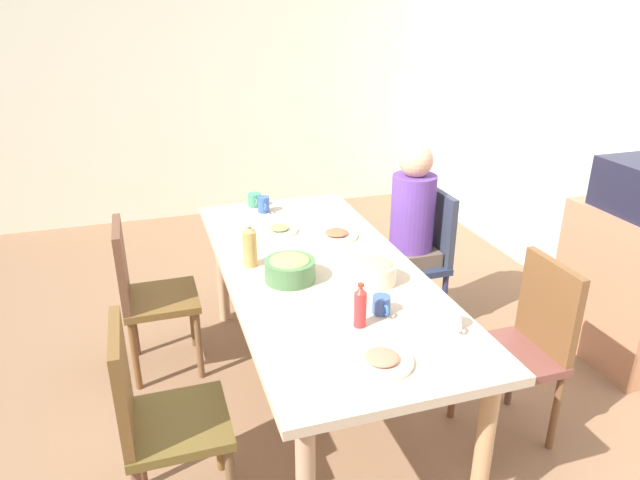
{
  "coord_description": "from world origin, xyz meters",
  "views": [
    {
      "loc": [
        2.44,
        -0.77,
        2.0
      ],
      "look_at": [
        0.0,
        0.0,
        0.91
      ],
      "focal_mm": 32.54,
      "sensor_mm": 36.0,
      "label": 1
    }
  ],
  "objects_px": {
    "chair_2": "(145,290)",
    "plate_1": "(382,360)",
    "chair_0": "(155,413)",
    "bottle_1": "(360,306)",
    "cup_1": "(255,200)",
    "chair_3": "(526,341)",
    "person_1": "(410,223)",
    "cup_2": "(382,305)",
    "dining_table": "(320,282)",
    "bowl_1": "(376,271)",
    "plate_2": "(337,235)",
    "bowl_0": "(290,268)",
    "cup_0": "(264,205)",
    "bottle_0": "(250,246)",
    "plate_0": "(279,230)",
    "chair_1": "(421,252)",
    "cup_3": "(452,320)",
    "side_cabinet": "(626,286)"
  },
  "relations": [
    {
      "from": "plate_1",
      "to": "bottle_0",
      "type": "height_order",
      "value": "bottle_0"
    },
    {
      "from": "plate_2",
      "to": "bowl_1",
      "type": "height_order",
      "value": "bowl_1"
    },
    {
      "from": "bowl_0",
      "to": "cup_0",
      "type": "relative_size",
      "value": 2.2
    },
    {
      "from": "person_1",
      "to": "cup_1",
      "type": "bearing_deg",
      "value": -117.58
    },
    {
      "from": "chair_3",
      "to": "cup_2",
      "type": "distance_m",
      "value": 0.78
    },
    {
      "from": "person_1",
      "to": "cup_2",
      "type": "xyz_separation_m",
      "value": [
        1.02,
        -0.63,
        0.09
      ]
    },
    {
      "from": "chair_2",
      "to": "plate_1",
      "type": "distance_m",
      "value": 1.6
    },
    {
      "from": "chair_0",
      "to": "bottle_1",
      "type": "distance_m",
      "value": 0.9
    },
    {
      "from": "chair_0",
      "to": "plate_2",
      "type": "height_order",
      "value": "chair_0"
    },
    {
      "from": "person_1",
      "to": "cup_0",
      "type": "xyz_separation_m",
      "value": [
        -0.33,
        -0.84,
        0.1
      ]
    },
    {
      "from": "chair_1",
      "to": "cup_1",
      "type": "bearing_deg",
      "value": -115.27
    },
    {
      "from": "chair_1",
      "to": "chair_2",
      "type": "bearing_deg",
      "value": -90.0
    },
    {
      "from": "plate_1",
      "to": "chair_3",
      "type": "bearing_deg",
      "value": 108.7
    },
    {
      "from": "plate_2",
      "to": "cup_3",
      "type": "height_order",
      "value": "cup_3"
    },
    {
      "from": "plate_0",
      "to": "bottle_1",
      "type": "xyz_separation_m",
      "value": [
        1.08,
        0.07,
        0.08
      ]
    },
    {
      "from": "chair_2",
      "to": "bowl_1",
      "type": "height_order",
      "value": "chair_2"
    },
    {
      "from": "chair_0",
      "to": "bowl_1",
      "type": "bearing_deg",
      "value": 106.59
    },
    {
      "from": "bottle_0",
      "to": "person_1",
      "type": "bearing_deg",
      "value": 110.57
    },
    {
      "from": "cup_2",
      "to": "bottle_0",
      "type": "relative_size",
      "value": 0.5
    },
    {
      "from": "bottle_1",
      "to": "cup_3",
      "type": "bearing_deg",
      "value": 69.95
    },
    {
      "from": "cup_0",
      "to": "cup_1",
      "type": "height_order",
      "value": "cup_0"
    },
    {
      "from": "dining_table",
      "to": "cup_0",
      "type": "relative_size",
      "value": 19.68
    },
    {
      "from": "plate_0",
      "to": "plate_2",
      "type": "xyz_separation_m",
      "value": [
        0.17,
        0.28,
        0.0
      ]
    },
    {
      "from": "chair_0",
      "to": "bottle_0",
      "type": "xyz_separation_m",
      "value": [
        -0.67,
        0.52,
        0.36
      ]
    },
    {
      "from": "side_cabinet",
      "to": "person_1",
      "type": "bearing_deg",
      "value": -122.6
    },
    {
      "from": "chair_1",
      "to": "bottle_1",
      "type": "height_order",
      "value": "bottle_1"
    },
    {
      "from": "plate_0",
      "to": "bottle_0",
      "type": "bearing_deg",
      "value": -32.05
    },
    {
      "from": "bowl_0",
      "to": "person_1",
      "type": "bearing_deg",
      "value": 123.57
    },
    {
      "from": "dining_table",
      "to": "cup_2",
      "type": "xyz_separation_m",
      "value": [
        0.49,
        0.11,
        0.12
      ]
    },
    {
      "from": "chair_2",
      "to": "bowl_0",
      "type": "relative_size",
      "value": 3.77
    },
    {
      "from": "plate_2",
      "to": "cup_3",
      "type": "relative_size",
      "value": 1.94
    },
    {
      "from": "person_1",
      "to": "bottle_1",
      "type": "xyz_separation_m",
      "value": [
        1.09,
        -0.76,
        0.14
      ]
    },
    {
      "from": "plate_1",
      "to": "cup_3",
      "type": "height_order",
      "value": "cup_3"
    },
    {
      "from": "plate_0",
      "to": "bowl_1",
      "type": "relative_size",
      "value": 1.08
    },
    {
      "from": "person_1",
      "to": "plate_2",
      "type": "xyz_separation_m",
      "value": [
        0.18,
        -0.54,
        0.06
      ]
    },
    {
      "from": "bowl_0",
      "to": "side_cabinet",
      "type": "xyz_separation_m",
      "value": [
        0.07,
        1.98,
        -0.38
      ]
    },
    {
      "from": "plate_1",
      "to": "cup_2",
      "type": "distance_m",
      "value": 0.36
    },
    {
      "from": "chair_3",
      "to": "plate_0",
      "type": "xyz_separation_m",
      "value": [
        -1.05,
        -0.92,
        0.27
      ]
    },
    {
      "from": "chair_1",
      "to": "bowl_1",
      "type": "xyz_separation_m",
      "value": [
        0.76,
        -0.64,
        0.31
      ]
    },
    {
      "from": "chair_0",
      "to": "chair_2",
      "type": "xyz_separation_m",
      "value": [
        -1.07,
        0.0,
        0.0
      ]
    },
    {
      "from": "bowl_1",
      "to": "person_1",
      "type": "bearing_deg",
      "value": 144.15
    },
    {
      "from": "cup_1",
      "to": "chair_3",
      "type": "bearing_deg",
      "value": 32.27
    },
    {
      "from": "dining_table",
      "to": "bowl_1",
      "type": "distance_m",
      "value": 0.33
    },
    {
      "from": "bowl_1",
      "to": "bottle_0",
      "type": "height_order",
      "value": "bottle_0"
    },
    {
      "from": "dining_table",
      "to": "person_1",
      "type": "bearing_deg",
      "value": 125.5
    },
    {
      "from": "chair_3",
      "to": "bowl_0",
      "type": "relative_size",
      "value": 3.77
    },
    {
      "from": "chair_1",
      "to": "plate_0",
      "type": "xyz_separation_m",
      "value": [
        0.02,
        -0.92,
        0.27
      ]
    },
    {
      "from": "plate_0",
      "to": "cup_1",
      "type": "xyz_separation_m",
      "value": [
        -0.47,
        -0.04,
        0.03
      ]
    },
    {
      "from": "bowl_0",
      "to": "cup_3",
      "type": "xyz_separation_m",
      "value": [
        0.61,
        0.51,
        -0.02
      ]
    },
    {
      "from": "chair_3",
      "to": "bottle_0",
      "type": "bearing_deg",
      "value": -119.93
    }
  ]
}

